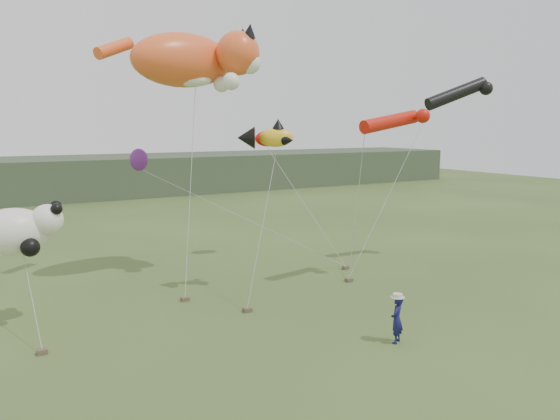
# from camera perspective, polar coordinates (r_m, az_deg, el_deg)

# --- Properties ---
(ground) EXTENTS (120.00, 120.00, 0.00)m
(ground) POSITION_cam_1_polar(r_m,az_deg,el_deg) (20.05, 7.56, -12.36)
(ground) COLOR #385123
(ground) RESTS_ON ground
(headland) EXTENTS (90.00, 13.00, 4.00)m
(headland) POSITION_cam_1_polar(r_m,az_deg,el_deg) (60.26, -21.97, 3.08)
(headland) COLOR #2D3D28
(headland) RESTS_ON ground
(festival_attendant) EXTENTS (0.70, 0.64, 1.61)m
(festival_attendant) POSITION_cam_1_polar(r_m,az_deg,el_deg) (18.96, 12.11, -11.14)
(festival_attendant) COLOR #13154A
(festival_attendant) RESTS_ON ground
(sandbag_anchors) EXTENTS (15.02, 3.83, 0.16)m
(sandbag_anchors) POSITION_cam_1_polar(r_m,az_deg,el_deg) (23.25, -3.13, -9.09)
(sandbag_anchors) COLOR brown
(sandbag_anchors) RESTS_ON ground
(cat_kite) EXTENTS (7.08, 4.03, 3.01)m
(cat_kite) POSITION_cam_1_polar(r_m,az_deg,el_deg) (25.88, -8.80, 15.27)
(cat_kite) COLOR #F35A25
(cat_kite) RESTS_ON ground
(fish_kite) EXTENTS (2.59, 1.71, 1.25)m
(fish_kite) POSITION_cam_1_polar(r_m,az_deg,el_deg) (22.91, -1.57, 7.63)
(fish_kite) COLOR yellow
(fish_kite) RESTS_ON ground
(tube_kites) EXTENTS (9.13, 2.87, 2.87)m
(tube_kites) POSITION_cam_1_polar(r_m,az_deg,el_deg) (27.68, 15.83, 10.58)
(tube_kites) COLOR black
(tube_kites) RESTS_ON ground
(panda_kite) EXTENTS (2.98, 1.93, 1.85)m
(panda_kite) POSITION_cam_1_polar(r_m,az_deg,el_deg) (21.43, -25.67, -1.93)
(panda_kite) COLOR white
(panda_kite) RESTS_ON ground
(misc_kites) EXTENTS (7.72, 2.28, 2.00)m
(misc_kites) POSITION_cam_1_polar(r_m,az_deg,el_deg) (28.79, -6.27, 6.62)
(misc_kites) COLOR #D10601
(misc_kites) RESTS_ON ground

